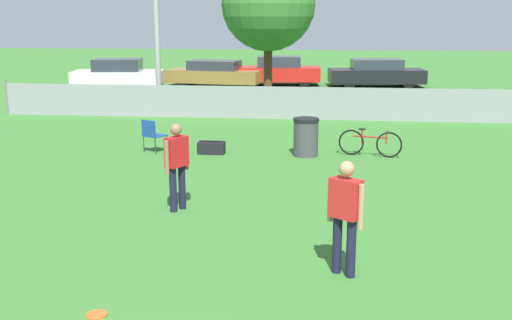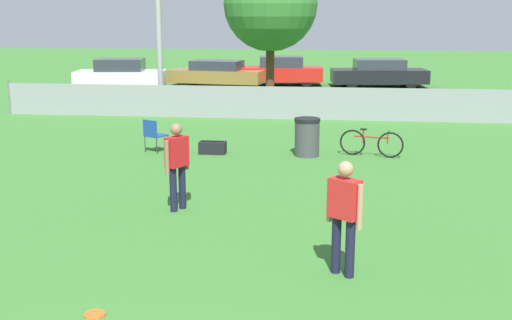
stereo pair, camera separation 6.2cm
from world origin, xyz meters
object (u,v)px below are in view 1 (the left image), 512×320
object	(u,v)px
parked_car_tan	(214,74)
frisbee_disc	(97,315)
folding_chair_sideline	(153,133)
player_defender_red	(345,210)
bicycle_sideline	(370,143)
trash_bin	(306,137)
player_thrower_red	(177,160)
gear_bag_sideline	(211,148)
parked_car_white	(118,76)
parked_car_dark	(376,73)
tree_near_pole	(268,4)
parked_car_red	(279,71)

from	to	relation	value
parked_car_tan	frisbee_disc	bearing A→B (deg)	-74.95
frisbee_disc	folding_chair_sideline	world-z (taller)	folding_chair_sideline
player_defender_red	bicycle_sideline	distance (m)	7.68
folding_chair_sideline	parked_car_tan	world-z (taller)	parked_car_tan
trash_bin	folding_chair_sideline	bearing A→B (deg)	-179.47
player_thrower_red	parked_car_tan	distance (m)	20.14
gear_bag_sideline	parked_car_white	world-z (taller)	parked_car_white
trash_bin	parked_car_tan	bearing A→B (deg)	108.26
player_thrower_red	parked_car_white	distance (m)	19.07
gear_bag_sideline	parked_car_dark	xyz separation A→B (m)	(5.26, 15.94, 0.50)
tree_near_pole	bicycle_sideline	xyz separation A→B (m)	(3.35, -8.36, -3.49)
parked_car_white	player_thrower_red	bearing A→B (deg)	-76.38
bicycle_sideline	gear_bag_sideline	world-z (taller)	bicycle_sideline
parked_car_white	tree_near_pole	bearing A→B (deg)	-38.85
player_defender_red	trash_bin	size ratio (longest dim) A/B	1.67
parked_car_white	bicycle_sideline	bearing A→B (deg)	-57.83
tree_near_pole	folding_chair_sideline	size ratio (longest dim) A/B	6.53
tree_near_pole	frisbee_disc	world-z (taller)	tree_near_pole
folding_chair_sideline	bicycle_sideline	size ratio (longest dim) A/B	0.55
parked_car_white	parked_car_red	bearing A→B (deg)	16.18
tree_near_pole	gear_bag_sideline	distance (m)	9.28
folding_chair_sideline	parked_car_red	world-z (taller)	parked_car_red
player_defender_red	parked_car_red	xyz separation A→B (m)	(-2.71, 23.60, -0.23)
player_defender_red	parked_car_white	xyz separation A→B (m)	(-9.89, 20.41, -0.23)
folding_chair_sideline	trash_bin	world-z (taller)	trash_bin
player_thrower_red	parked_car_tan	size ratio (longest dim) A/B	0.34
trash_bin	parked_car_tan	size ratio (longest dim) A/B	0.20
tree_near_pole	folding_chair_sideline	distance (m)	9.40
parked_car_red	tree_near_pole	bearing A→B (deg)	-93.74
trash_bin	tree_near_pole	bearing A→B (deg)	101.66
parked_car_red	parked_car_dark	distance (m)	4.78
player_thrower_red	frisbee_disc	distance (m)	4.33
frisbee_disc	parked_car_dark	world-z (taller)	parked_car_dark
tree_near_pole	parked_car_dark	world-z (taller)	tree_near_pole
tree_near_pole	gear_bag_sideline	size ratio (longest dim) A/B	8.24
folding_chair_sideline	trash_bin	size ratio (longest dim) A/B	0.89
gear_bag_sideline	parked_car_dark	size ratio (longest dim) A/B	0.14
tree_near_pole	player_thrower_red	distance (m)	13.64
parked_car_red	gear_bag_sideline	bearing A→B (deg)	-96.75
gear_bag_sideline	player_defender_red	bearing A→B (deg)	-66.86
player_thrower_red	bicycle_sideline	xyz separation A→B (m)	(3.76, 4.96, -0.59)
trash_bin	gear_bag_sideline	xyz separation A→B (m)	(-2.41, -0.02, -0.33)
parked_car_tan	trash_bin	bearing A→B (deg)	-63.36
bicycle_sideline	frisbee_disc	bearing A→B (deg)	-99.01
bicycle_sideline	parked_car_dark	size ratio (longest dim) A/B	0.33
player_defender_red	parked_car_dark	distance (m)	23.51
folding_chair_sideline	parked_car_tan	size ratio (longest dim) A/B	0.18
frisbee_disc	gear_bag_sideline	world-z (taller)	gear_bag_sideline
parked_car_white	parked_car_red	world-z (taller)	parked_car_white
parked_car_tan	parked_car_red	world-z (taller)	parked_car_red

